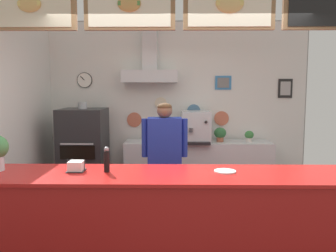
{
  "coord_description": "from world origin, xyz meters",
  "views": [
    {
      "loc": [
        -0.06,
        -3.37,
        1.81
      ],
      "look_at": [
        -0.12,
        0.82,
        1.34
      ],
      "focal_mm": 36.86,
      "sensor_mm": 36.0,
      "label": 1
    }
  ],
  "objects_px": {
    "potted_basil": "(220,134)",
    "condiment_plate": "(225,171)",
    "potted_rosemary": "(157,133)",
    "pepper_grinder": "(107,160)",
    "espresso_machine": "(196,127)",
    "potted_oregano": "(249,136)",
    "napkin_holder": "(76,167)",
    "pizza_oven": "(84,155)",
    "shop_worker": "(165,160)"
  },
  "relations": [
    {
      "from": "potted_basil",
      "to": "condiment_plate",
      "type": "bearing_deg",
      "value": -96.65
    },
    {
      "from": "potted_rosemary",
      "to": "pepper_grinder",
      "type": "relative_size",
      "value": 1.02
    },
    {
      "from": "espresso_machine",
      "to": "potted_rosemary",
      "type": "distance_m",
      "value": 0.65
    },
    {
      "from": "potted_oregano",
      "to": "napkin_holder",
      "type": "bearing_deg",
      "value": -132.0
    },
    {
      "from": "potted_basil",
      "to": "potted_oregano",
      "type": "distance_m",
      "value": 0.47
    },
    {
      "from": "potted_rosemary",
      "to": "condiment_plate",
      "type": "xyz_separation_m",
      "value": [
        0.75,
        -2.39,
        -0.04
      ]
    },
    {
      "from": "espresso_machine",
      "to": "potted_basil",
      "type": "height_order",
      "value": "espresso_machine"
    },
    {
      "from": "pizza_oven",
      "to": "potted_rosemary",
      "type": "bearing_deg",
      "value": 11.65
    },
    {
      "from": "condiment_plate",
      "to": "potted_rosemary",
      "type": "bearing_deg",
      "value": 107.49
    },
    {
      "from": "espresso_machine",
      "to": "potted_oregano",
      "type": "relative_size",
      "value": 3.1
    },
    {
      "from": "potted_rosemary",
      "to": "potted_basil",
      "type": "relative_size",
      "value": 1.06
    },
    {
      "from": "potted_basil",
      "to": "napkin_holder",
      "type": "bearing_deg",
      "value": -124.97
    },
    {
      "from": "potted_basil",
      "to": "napkin_holder",
      "type": "relative_size",
      "value": 1.41
    },
    {
      "from": "shop_worker",
      "to": "potted_basil",
      "type": "height_order",
      "value": "shop_worker"
    },
    {
      "from": "pepper_grinder",
      "to": "napkin_holder",
      "type": "bearing_deg",
      "value": 175.2
    },
    {
      "from": "pizza_oven",
      "to": "pepper_grinder",
      "type": "distance_m",
      "value": 2.35
    },
    {
      "from": "potted_oregano",
      "to": "pepper_grinder",
      "type": "bearing_deg",
      "value": -127.57
    },
    {
      "from": "espresso_machine",
      "to": "pepper_grinder",
      "type": "bearing_deg",
      "value": -112.4
    },
    {
      "from": "potted_basil",
      "to": "pepper_grinder",
      "type": "height_order",
      "value": "pepper_grinder"
    },
    {
      "from": "potted_oregano",
      "to": "condiment_plate",
      "type": "relative_size",
      "value": 0.88
    },
    {
      "from": "espresso_machine",
      "to": "potted_basil",
      "type": "bearing_deg",
      "value": 3.8
    },
    {
      "from": "espresso_machine",
      "to": "condiment_plate",
      "type": "xyz_separation_m",
      "value": [
        0.12,
        -2.37,
        -0.15
      ]
    },
    {
      "from": "potted_rosemary",
      "to": "potted_basil",
      "type": "bearing_deg",
      "value": 0.43
    },
    {
      "from": "potted_oregano",
      "to": "napkin_holder",
      "type": "xyz_separation_m",
      "value": [
        -2.15,
        -2.38,
        0.04
      ]
    },
    {
      "from": "pizza_oven",
      "to": "pepper_grinder",
      "type": "bearing_deg",
      "value": -70.21
    },
    {
      "from": "shop_worker",
      "to": "espresso_machine",
      "type": "bearing_deg",
      "value": -114.5
    },
    {
      "from": "potted_rosemary",
      "to": "potted_oregano",
      "type": "relative_size",
      "value": 1.36
    },
    {
      "from": "shop_worker",
      "to": "potted_basil",
      "type": "xyz_separation_m",
      "value": [
        0.88,
        1.16,
        0.19
      ]
    },
    {
      "from": "espresso_machine",
      "to": "napkin_holder",
      "type": "height_order",
      "value": "espresso_machine"
    },
    {
      "from": "shop_worker",
      "to": "pepper_grinder",
      "type": "relative_size",
      "value": 6.75
    },
    {
      "from": "potted_basil",
      "to": "shop_worker",
      "type": "bearing_deg",
      "value": -127.15
    },
    {
      "from": "potted_rosemary",
      "to": "pepper_grinder",
      "type": "distance_m",
      "value": 2.44
    },
    {
      "from": "espresso_machine",
      "to": "pepper_grinder",
      "type": "distance_m",
      "value": 2.59
    },
    {
      "from": "potted_oregano",
      "to": "condiment_plate",
      "type": "distance_m",
      "value": 2.5
    },
    {
      "from": "potted_basil",
      "to": "napkin_holder",
      "type": "distance_m",
      "value": 2.93
    },
    {
      "from": "potted_oregano",
      "to": "pepper_grinder",
      "type": "relative_size",
      "value": 0.75
    },
    {
      "from": "espresso_machine",
      "to": "napkin_holder",
      "type": "relative_size",
      "value": 3.38
    },
    {
      "from": "potted_basil",
      "to": "condiment_plate",
      "type": "height_order",
      "value": "potted_basil"
    },
    {
      "from": "espresso_machine",
      "to": "potted_rosemary",
      "type": "relative_size",
      "value": 2.28
    },
    {
      "from": "pizza_oven",
      "to": "napkin_holder",
      "type": "bearing_deg",
      "value": -77.17
    },
    {
      "from": "shop_worker",
      "to": "condiment_plate",
      "type": "distance_m",
      "value": 1.39
    },
    {
      "from": "potted_oregano",
      "to": "pepper_grinder",
      "type": "distance_m",
      "value": 3.04
    },
    {
      "from": "condiment_plate",
      "to": "pepper_grinder",
      "type": "bearing_deg",
      "value": -178.78
    },
    {
      "from": "shop_worker",
      "to": "potted_oregano",
      "type": "relative_size",
      "value": 8.95
    },
    {
      "from": "potted_rosemary",
      "to": "potted_oregano",
      "type": "height_order",
      "value": "potted_rosemary"
    },
    {
      "from": "potted_oregano",
      "to": "condiment_plate",
      "type": "bearing_deg",
      "value": -107.41
    },
    {
      "from": "pizza_oven",
      "to": "condiment_plate",
      "type": "height_order",
      "value": "pizza_oven"
    },
    {
      "from": "pizza_oven",
      "to": "potted_oregano",
      "type": "distance_m",
      "value": 2.66
    },
    {
      "from": "potted_basil",
      "to": "napkin_holder",
      "type": "height_order",
      "value": "potted_basil"
    },
    {
      "from": "shop_worker",
      "to": "potted_oregano",
      "type": "bearing_deg",
      "value": -141.2
    }
  ]
}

